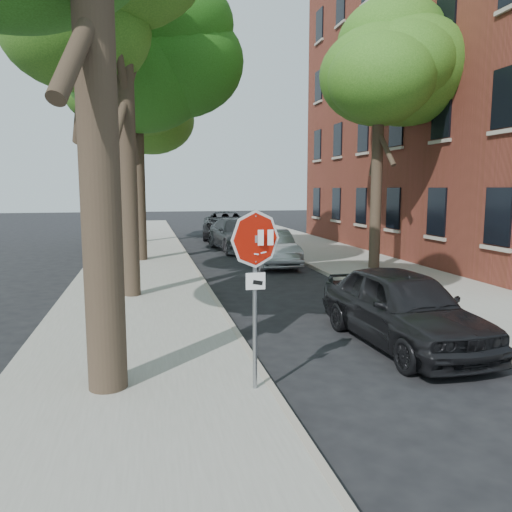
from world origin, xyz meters
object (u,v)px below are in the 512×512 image
at_px(tree_right, 378,68).
at_px(car_c, 237,234).
at_px(tree_mid_a, 122,8).
at_px(car_a, 402,307).
at_px(tree_far, 132,108).
at_px(car_b, 271,248).
at_px(car_d, 226,225).
at_px(stop_sign, 255,265).
at_px(apartment_building, 501,87).
at_px(tree_mid_b, 135,60).

xyz_separation_m(tree_right, car_c, (-3.79, 7.04, -6.44)).
xyz_separation_m(tree_mid_a, car_a, (5.22, -5.37, -6.86)).
xyz_separation_m(tree_far, car_c, (4.91, -3.96, -6.44)).
bearing_deg(car_c, car_b, -90.78).
relative_size(tree_far, car_c, 1.74).
height_order(tree_mid_a, car_d, tree_mid_a).
bearing_deg(stop_sign, car_a, 28.28).
bearing_deg(tree_right, car_d, 104.86).
bearing_deg(car_c, car_d, 81.23).
height_order(stop_sign, tree_right, tree_right).
bearing_deg(tree_right, car_c, 118.26).
height_order(apartment_building, tree_mid_b, apartment_building).
relative_size(stop_sign, car_d, 0.45).
height_order(car_a, car_d, car_d).
distance_m(stop_sign, car_a, 3.93).
bearing_deg(apartment_building, tree_mid_a, -157.51).
bearing_deg(stop_sign, tree_mid_b, 96.95).
bearing_deg(car_a, car_b, 87.13).
distance_m(stop_sign, car_c, 17.46).
bearing_deg(car_a, tree_mid_b, 109.23).
bearing_deg(apartment_building, car_c, 165.05).
height_order(stop_sign, car_a, stop_sign).
bearing_deg(tree_mid_a, car_c, 64.37).
bearing_deg(apartment_building, car_d, 141.70).
height_order(tree_mid_a, car_a, tree_mid_a).
bearing_deg(car_b, apartment_building, 10.32).
distance_m(stop_sign, tree_right, 13.23).
bearing_deg(tree_far, car_c, -38.84).
bearing_deg(stop_sign, car_c, 80.44).
xyz_separation_m(stop_sign, car_b, (3.30, 12.09, -1.25)).
bearing_deg(car_d, tree_mid_a, -100.45).
height_order(tree_far, car_a, tree_far).
distance_m(car_b, car_d, 10.99).
distance_m(tree_far, car_a, 21.09).
bearing_deg(tree_mid_a, car_d, 72.03).
xyz_separation_m(tree_far, tree_right, (8.70, -11.00, 0.00)).
relative_size(car_a, car_d, 0.75).
xyz_separation_m(tree_mid_a, car_b, (5.22, 4.94, -6.91)).
height_order(apartment_building, tree_far, apartment_building).
xyz_separation_m(tree_mid_b, tree_right, (8.40, -4.01, -0.78)).
distance_m(stop_sign, tree_far, 21.88).
xyz_separation_m(tree_mid_b, car_d, (4.97, 8.92, -7.19)).
distance_m(tree_far, tree_right, 14.02).
xyz_separation_m(tree_mid_a, tree_right, (8.60, 2.99, -0.39)).
distance_m(tree_mid_b, tree_far, 7.04).
bearing_deg(car_a, car_d, 87.28).
xyz_separation_m(car_b, car_d, (-0.06, 10.99, 0.11)).
height_order(stop_sign, car_b, stop_sign).
distance_m(tree_mid_b, car_a, 15.19).
xyz_separation_m(tree_right, car_d, (-3.43, 12.94, -6.40)).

